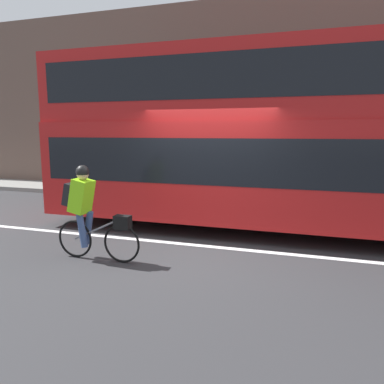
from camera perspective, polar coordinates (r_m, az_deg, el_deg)
ground_plane at (r=6.76m, az=1.10°, el=-8.79°), size 80.00×80.00×0.00m
road_center_line at (r=6.97m, az=1.65°, el=-8.20°), size 50.00×0.14×0.01m
sidewalk_curb at (r=11.72m, az=8.55°, el=-0.81°), size 60.00×1.85×0.14m
building_facade at (r=12.65m, az=9.73°, el=13.84°), size 60.00×0.30×6.27m
bus at (r=7.92m, az=19.54°, el=8.59°), size 11.54×2.53×3.73m
cyclist_on_bike at (r=6.32m, az=-15.61°, el=-2.50°), size 1.51×0.32×1.56m
street_sign_post at (r=11.42m, az=26.28°, el=5.82°), size 0.36×0.09×2.63m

